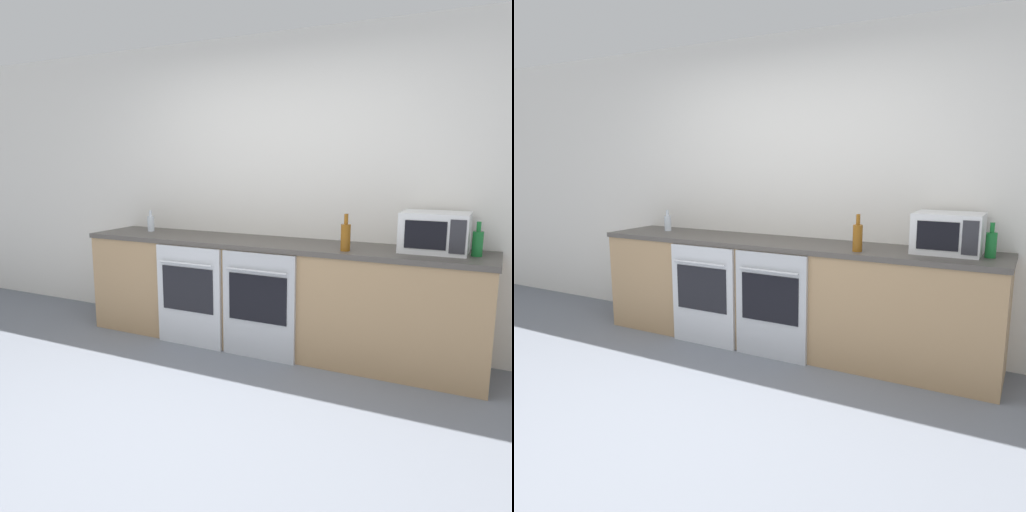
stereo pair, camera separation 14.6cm
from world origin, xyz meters
TOP-DOWN VIEW (x-y plane):
  - ground_plane at (0.00, 0.00)m, footprint 16.00×16.00m
  - wall_back at (0.00, 1.94)m, footprint 10.00×0.06m
  - counter_back at (0.00, 1.62)m, footprint 3.41×0.62m
  - oven_left at (-0.63, 1.30)m, footprint 0.62×0.06m
  - oven_right at (0.02, 1.30)m, footprint 0.62×0.06m
  - microwave at (1.25, 1.69)m, footprint 0.47×0.37m
  - bottle_green at (1.54, 1.64)m, footprint 0.07×0.07m
  - bottle_clear at (-1.29, 1.68)m, footprint 0.06×0.06m
  - bottle_amber at (0.67, 1.45)m, footprint 0.07×0.07m

SIDE VIEW (x-z plane):
  - ground_plane at x=0.00m, z-range 0.00..0.00m
  - oven_left at x=-0.63m, z-range 0.01..0.86m
  - oven_right at x=0.02m, z-range 0.01..0.86m
  - counter_back at x=0.00m, z-range 0.00..0.90m
  - bottle_clear at x=-1.29m, z-range 0.88..1.07m
  - bottle_green at x=1.54m, z-range 0.87..1.11m
  - bottle_amber at x=0.67m, z-range 0.87..1.14m
  - microwave at x=1.25m, z-range 0.90..1.19m
  - wall_back at x=0.00m, z-range 0.00..2.60m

